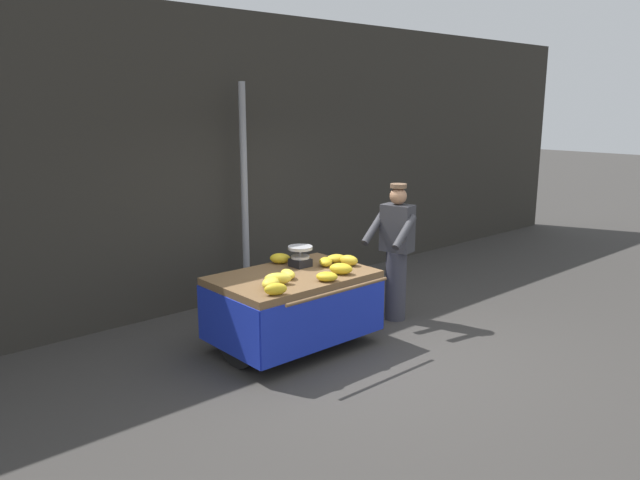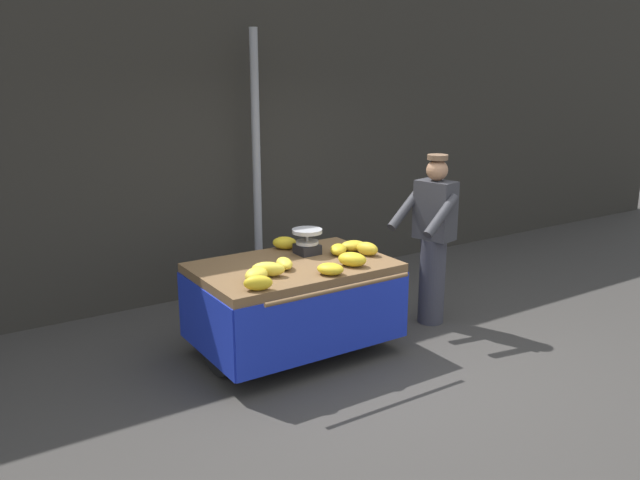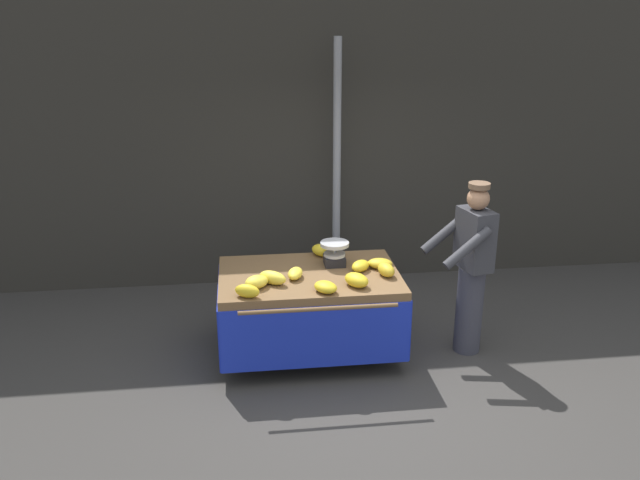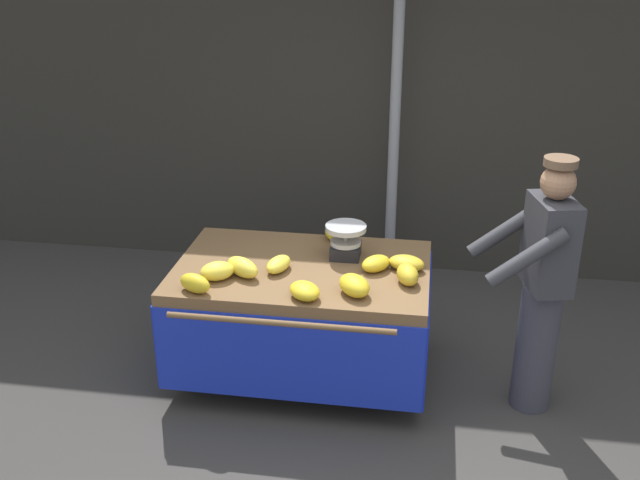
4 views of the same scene
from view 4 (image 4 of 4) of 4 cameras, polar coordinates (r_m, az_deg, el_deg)
ground_plane at (r=4.70m, az=3.85°, el=-15.65°), size 60.00×60.00×0.00m
back_wall at (r=6.47m, az=6.63°, el=14.03°), size 16.00×0.24×3.85m
street_pole at (r=6.15m, az=5.86°, el=9.25°), size 0.09×0.09×2.94m
banana_cart at (r=5.00m, az=-1.39°, el=-4.35°), size 1.72×1.33×0.85m
weighing_scale at (r=4.99m, az=2.02°, el=-0.09°), size 0.28×0.28×0.24m
banana_bunch_0 at (r=4.82m, az=-3.26°, el=-1.90°), size 0.19×0.26×0.09m
banana_bunch_1 at (r=4.83m, az=4.39°, el=-1.84°), size 0.25×0.27×0.10m
banana_bunch_2 at (r=4.75m, az=-8.03°, el=-2.41°), size 0.28×0.26×0.12m
banana_bunch_3 at (r=4.77m, az=-6.07°, el=-2.12°), size 0.30×0.27×0.12m
banana_bunch_4 at (r=4.61m, az=-9.74°, el=-3.34°), size 0.25×0.20×0.12m
banana_bunch_5 at (r=4.68m, az=6.85°, el=-2.69°), size 0.19×0.25×0.12m
banana_bunch_6 at (r=4.47m, az=-1.20°, el=-3.99°), size 0.27×0.28×0.10m
banana_bunch_7 at (r=5.26m, az=1.39°, el=0.49°), size 0.28×0.28×0.12m
banana_bunch_8 at (r=4.87m, az=6.77°, el=-1.80°), size 0.28×0.22×0.10m
banana_bunch_9 at (r=4.51m, az=2.70°, el=-3.56°), size 0.28×0.30×0.12m
vendor_person at (r=4.78m, az=16.93°, el=-3.57°), size 0.65×0.60×1.71m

